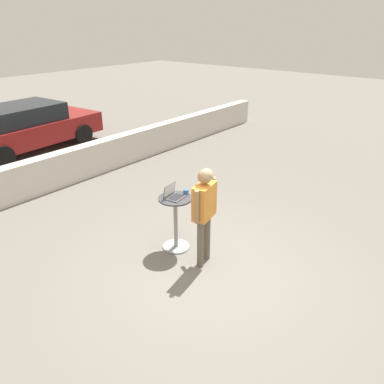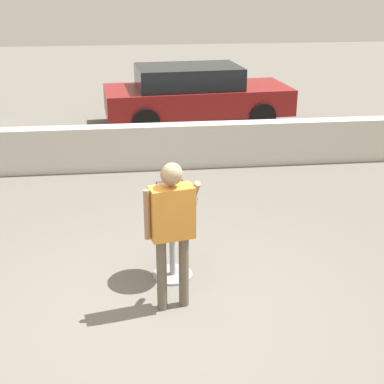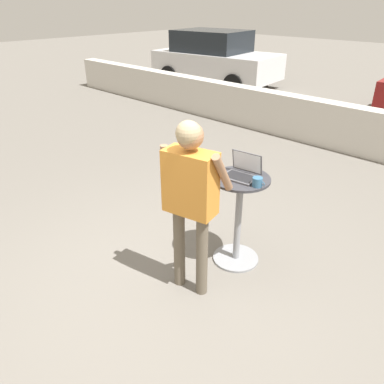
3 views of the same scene
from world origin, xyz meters
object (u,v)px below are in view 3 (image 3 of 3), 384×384
at_px(coffee_mug, 257,182).
at_px(laptop, 242,172).
at_px(standing_person, 190,189).
at_px(parked_car_further_down, 215,58).
at_px(cafe_table, 238,215).

bearing_deg(coffee_mug, laptop, 161.62).
xyz_separation_m(coffee_mug, standing_person, (-0.28, -0.61, 0.06)).
xyz_separation_m(coffee_mug, parked_car_further_down, (-6.44, 6.95, -0.20)).
relative_size(laptop, coffee_mug, 2.80).
xyz_separation_m(laptop, parked_car_further_down, (-6.21, 6.87, -0.20)).
xyz_separation_m(cafe_table, standing_person, (-0.05, -0.67, 0.54)).
xyz_separation_m(cafe_table, parked_car_further_down, (-6.22, 6.90, 0.28)).
bearing_deg(laptop, coffee_mug, -18.38).
bearing_deg(cafe_table, standing_person, -94.36).
relative_size(cafe_table, parked_car_further_down, 0.24).
xyz_separation_m(cafe_table, laptop, (-0.01, 0.03, 0.48)).
distance_m(cafe_table, parked_car_further_down, 9.29).
bearing_deg(standing_person, laptop, 86.33).
height_order(laptop, standing_person, standing_person).
bearing_deg(standing_person, cafe_table, 85.64).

